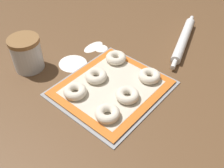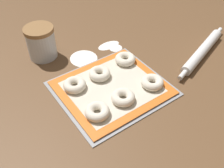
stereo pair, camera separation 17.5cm
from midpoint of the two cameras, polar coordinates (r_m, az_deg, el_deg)
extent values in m
plane|color=brown|center=(1.00, 5.47, -1.28)|extent=(2.80, 2.80, 0.00)
cube|color=#93969B|center=(0.99, 5.05, -1.38)|extent=(0.40, 0.36, 0.01)
cube|color=orange|center=(0.99, 5.06, -1.16)|extent=(0.38, 0.34, 0.00)
cube|color=beige|center=(0.99, 5.06, -1.15)|extent=(0.32, 0.28, 0.00)
torus|color=silver|center=(0.88, 2.46, -6.55)|extent=(0.09, 0.09, 0.03)
torus|color=silver|center=(0.93, 7.83, -3.38)|extent=(0.09, 0.09, 0.03)
torus|color=silver|center=(1.01, 13.72, -0.05)|extent=(0.09, 0.09, 0.03)
torus|color=silver|center=(0.97, -3.11, -0.63)|extent=(0.09, 0.09, 0.03)
torus|color=silver|center=(1.01, 2.17, 1.88)|extent=(0.09, 0.09, 0.03)
torus|color=silver|center=(1.10, 7.49, 5.07)|extent=(0.09, 0.09, 0.03)
cylinder|color=silver|center=(1.13, -10.90, 8.23)|extent=(0.12, 0.12, 0.12)
cylinder|color=olive|center=(1.09, -11.39, 11.24)|extent=(0.12, 0.12, 0.02)
cylinder|color=silver|center=(1.24, 23.04, 6.36)|extent=(0.34, 0.15, 0.04)
cylinder|color=silver|center=(1.08, 19.69, 1.51)|extent=(0.05, 0.03, 0.02)
cylinder|color=silver|center=(1.41, 25.64, 10.06)|extent=(0.05, 0.03, 0.02)
ellipsoid|color=white|center=(1.20, 4.99, 7.59)|extent=(0.06, 0.06, 0.00)
ellipsoid|color=white|center=(1.13, -1.68, 5.39)|extent=(0.12, 0.12, 0.00)
ellipsoid|color=white|center=(1.21, 3.42, 8.13)|extent=(0.11, 0.06, 0.00)
camera|label=1|loc=(0.09, -84.84, 4.78)|focal=42.00mm
camera|label=2|loc=(0.09, 95.16, -4.78)|focal=42.00mm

